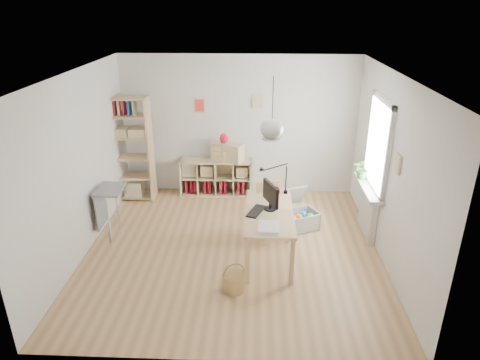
{
  "coord_description": "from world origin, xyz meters",
  "views": [
    {
      "loc": [
        0.36,
        -5.73,
        3.62
      ],
      "look_at": [
        0.1,
        0.3,
        1.05
      ],
      "focal_mm": 32.0,
      "sensor_mm": 36.0,
      "label": 1
    }
  ],
  "objects_px": {
    "storage_chest": "(298,216)",
    "monitor": "(271,195)",
    "cube_shelf": "(215,179)",
    "chair": "(272,207)",
    "desk": "(269,217)",
    "drawer_chest": "(227,152)",
    "tall_bookshelf": "(130,145)"
  },
  "relations": [
    {
      "from": "monitor",
      "to": "drawer_chest",
      "type": "xyz_separation_m",
      "value": [
        -0.78,
        2.12,
        -0.09
      ]
    },
    {
      "from": "desk",
      "to": "storage_chest",
      "type": "height_order",
      "value": "desk"
    },
    {
      "from": "cube_shelf",
      "to": "chair",
      "type": "xyz_separation_m",
      "value": [
        1.08,
        -1.67,
        0.23
      ]
    },
    {
      "from": "chair",
      "to": "storage_chest",
      "type": "relative_size",
      "value": 1.08
    },
    {
      "from": "storage_chest",
      "to": "chair",
      "type": "bearing_deg",
      "value": -167.58
    },
    {
      "from": "storage_chest",
      "to": "monitor",
      "type": "distance_m",
      "value": 1.25
    },
    {
      "from": "desk",
      "to": "cube_shelf",
      "type": "bearing_deg",
      "value": 114.61
    },
    {
      "from": "storage_chest",
      "to": "drawer_chest",
      "type": "relative_size",
      "value": 1.41
    },
    {
      "from": "cube_shelf",
      "to": "storage_chest",
      "type": "relative_size",
      "value": 1.63
    },
    {
      "from": "tall_bookshelf",
      "to": "drawer_chest",
      "type": "xyz_separation_m",
      "value": [
        1.82,
        0.24,
        -0.19
      ]
    },
    {
      "from": "drawer_chest",
      "to": "storage_chest",
      "type": "bearing_deg",
      "value": -20.89
    },
    {
      "from": "chair",
      "to": "storage_chest",
      "type": "bearing_deg",
      "value": 19.81
    },
    {
      "from": "cube_shelf",
      "to": "drawer_chest",
      "type": "bearing_deg",
      "value": -9.19
    },
    {
      "from": "desk",
      "to": "monitor",
      "type": "xyz_separation_m",
      "value": [
        0.01,
        0.07,
        0.33
      ]
    },
    {
      "from": "tall_bookshelf",
      "to": "drawer_chest",
      "type": "bearing_deg",
      "value": 7.52
    },
    {
      "from": "desk",
      "to": "cube_shelf",
      "type": "relative_size",
      "value": 1.07
    },
    {
      "from": "chair",
      "to": "monitor",
      "type": "bearing_deg",
      "value": -112.35
    },
    {
      "from": "cube_shelf",
      "to": "drawer_chest",
      "type": "distance_m",
      "value": 0.65
    },
    {
      "from": "tall_bookshelf",
      "to": "storage_chest",
      "type": "distance_m",
      "value": 3.39
    },
    {
      "from": "tall_bookshelf",
      "to": "monitor",
      "type": "height_order",
      "value": "tall_bookshelf"
    },
    {
      "from": "tall_bookshelf",
      "to": "storage_chest",
      "type": "bearing_deg",
      "value": -18.58
    },
    {
      "from": "cube_shelf",
      "to": "tall_bookshelf",
      "type": "bearing_deg",
      "value": -169.81
    },
    {
      "from": "monitor",
      "to": "chair",
      "type": "bearing_deg",
      "value": 62.49
    },
    {
      "from": "tall_bookshelf",
      "to": "storage_chest",
      "type": "xyz_separation_m",
      "value": [
        3.1,
        -1.04,
        -0.88
      ]
    },
    {
      "from": "desk",
      "to": "monitor",
      "type": "distance_m",
      "value": 0.33
    },
    {
      "from": "desk",
      "to": "drawer_chest",
      "type": "distance_m",
      "value": 2.33
    },
    {
      "from": "tall_bookshelf",
      "to": "monitor",
      "type": "distance_m",
      "value": 3.21
    },
    {
      "from": "desk",
      "to": "cube_shelf",
      "type": "height_order",
      "value": "desk"
    },
    {
      "from": "chair",
      "to": "tall_bookshelf",
      "type": "bearing_deg",
      "value": 135.26
    },
    {
      "from": "storage_chest",
      "to": "drawer_chest",
      "type": "bearing_deg",
      "value": 110.53
    },
    {
      "from": "desk",
      "to": "monitor",
      "type": "height_order",
      "value": "monitor"
    },
    {
      "from": "cube_shelf",
      "to": "chair",
      "type": "bearing_deg",
      "value": -57.05
    }
  ]
}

